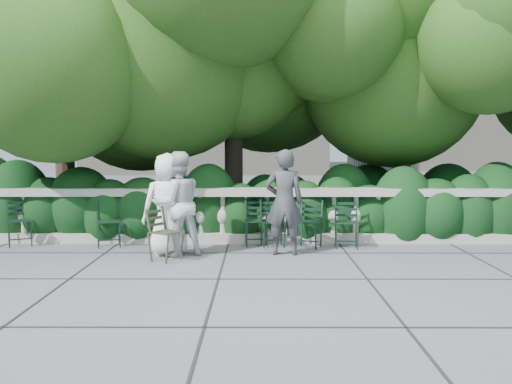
{
  "coord_description": "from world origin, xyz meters",
  "views": [
    {
      "loc": [
        0.03,
        -8.5,
        1.83
      ],
      "look_at": [
        0.0,
        1.0,
        1.0
      ],
      "focal_mm": 40.0,
      "sensor_mm": 36.0,
      "label": 1
    }
  ],
  "objects_px": {
    "chair_b": "(21,247)",
    "person_woman_grey": "(284,202)",
    "chair_f": "(347,250)",
    "chair_c": "(306,249)",
    "chair_weathered": "(173,262)",
    "chair_a": "(110,248)",
    "person_casual_man": "(177,204)",
    "chair_e": "(274,248)",
    "person_businessman": "(168,204)",
    "chair_d": "(257,247)"
  },
  "relations": [
    {
      "from": "chair_b",
      "to": "person_casual_man",
      "type": "xyz_separation_m",
      "value": [
        2.85,
        -0.71,
        0.84
      ]
    },
    {
      "from": "chair_a",
      "to": "chair_weathered",
      "type": "bearing_deg",
      "value": -58.34
    },
    {
      "from": "chair_a",
      "to": "chair_c",
      "type": "relative_size",
      "value": 1.0
    },
    {
      "from": "person_casual_man",
      "to": "chair_c",
      "type": "bearing_deg",
      "value": 169.63
    },
    {
      "from": "chair_weathered",
      "to": "person_businessman",
      "type": "xyz_separation_m",
      "value": [
        -0.16,
        0.53,
        0.83
      ]
    },
    {
      "from": "chair_d",
      "to": "person_woman_grey",
      "type": "relative_size",
      "value": 0.49
    },
    {
      "from": "chair_a",
      "to": "chair_weathered",
      "type": "distance_m",
      "value": 1.69
    },
    {
      "from": "chair_d",
      "to": "chair_e",
      "type": "distance_m",
      "value": 0.31
    },
    {
      "from": "chair_a",
      "to": "person_casual_man",
      "type": "xyz_separation_m",
      "value": [
        1.28,
        -0.62,
        0.84
      ]
    },
    {
      "from": "chair_d",
      "to": "chair_f",
      "type": "bearing_deg",
      "value": -11.29
    },
    {
      "from": "chair_f",
      "to": "person_businessman",
      "type": "relative_size",
      "value": 0.51
    },
    {
      "from": "chair_a",
      "to": "chair_d",
      "type": "relative_size",
      "value": 1.0
    },
    {
      "from": "chair_d",
      "to": "person_casual_man",
      "type": "distance_m",
      "value": 1.69
    },
    {
      "from": "chair_weathered",
      "to": "person_businessman",
      "type": "height_order",
      "value": "person_businessman"
    },
    {
      "from": "chair_f",
      "to": "person_woman_grey",
      "type": "height_order",
      "value": "person_woman_grey"
    },
    {
      "from": "chair_e",
      "to": "person_casual_man",
      "type": "height_order",
      "value": "person_casual_man"
    },
    {
      "from": "chair_d",
      "to": "chair_e",
      "type": "xyz_separation_m",
      "value": [
        0.3,
        -0.08,
        0.0
      ]
    },
    {
      "from": "chair_weathered",
      "to": "person_casual_man",
      "type": "distance_m",
      "value": 0.98
    },
    {
      "from": "person_businessman",
      "to": "person_casual_man",
      "type": "bearing_deg",
      "value": 146.63
    },
    {
      "from": "chair_e",
      "to": "chair_weathered",
      "type": "xyz_separation_m",
      "value": [
        -1.58,
        -1.12,
        0.0
      ]
    },
    {
      "from": "chair_c",
      "to": "person_woman_grey",
      "type": "height_order",
      "value": "person_woman_grey"
    },
    {
      "from": "chair_c",
      "to": "chair_e",
      "type": "xyz_separation_m",
      "value": [
        -0.54,
        0.1,
        0.0
      ]
    },
    {
      "from": "chair_a",
      "to": "chair_d",
      "type": "bearing_deg",
      "value": -15.13
    },
    {
      "from": "chair_c",
      "to": "chair_f",
      "type": "xyz_separation_m",
      "value": [
        0.7,
        -0.02,
        0.0
      ]
    },
    {
      "from": "chair_c",
      "to": "person_casual_man",
      "type": "distance_m",
      "value": 2.34
    },
    {
      "from": "chair_c",
      "to": "chair_weathered",
      "type": "distance_m",
      "value": 2.36
    },
    {
      "from": "person_woman_grey",
      "to": "chair_e",
      "type": "bearing_deg",
      "value": -72.46
    },
    {
      "from": "person_casual_man",
      "to": "chair_a",
      "type": "bearing_deg",
      "value": -50.34
    },
    {
      "from": "chair_b",
      "to": "person_casual_man",
      "type": "height_order",
      "value": "person_casual_man"
    },
    {
      "from": "chair_b",
      "to": "chair_e",
      "type": "distance_m",
      "value": 4.43
    },
    {
      "from": "chair_e",
      "to": "person_woman_grey",
      "type": "bearing_deg",
      "value": -83.56
    },
    {
      "from": "chair_c",
      "to": "chair_e",
      "type": "bearing_deg",
      "value": -167.81
    },
    {
      "from": "chair_b",
      "to": "chair_e",
      "type": "height_order",
      "value": "same"
    },
    {
      "from": "chair_b",
      "to": "chair_d",
      "type": "height_order",
      "value": "same"
    },
    {
      "from": "chair_a",
      "to": "chair_b",
      "type": "xyz_separation_m",
      "value": [
        -1.58,
        0.09,
        0.0
      ]
    },
    {
      "from": "person_casual_man",
      "to": "chair_weathered",
      "type": "bearing_deg",
      "value": 65.35
    },
    {
      "from": "chair_f",
      "to": "person_casual_man",
      "type": "xyz_separation_m",
      "value": [
        -2.82,
        -0.51,
        0.84
      ]
    },
    {
      "from": "chair_d",
      "to": "person_casual_man",
      "type": "height_order",
      "value": "person_casual_man"
    },
    {
      "from": "chair_a",
      "to": "chair_c",
      "type": "bearing_deg",
      "value": -18.63
    },
    {
      "from": "person_businessman",
      "to": "chair_f",
      "type": "bearing_deg",
      "value": 167.86
    },
    {
      "from": "chair_weathered",
      "to": "person_businessman",
      "type": "bearing_deg",
      "value": 47.31
    },
    {
      "from": "chair_a",
      "to": "person_casual_man",
      "type": "relative_size",
      "value": 0.5
    },
    {
      "from": "chair_f",
      "to": "person_woman_grey",
      "type": "bearing_deg",
      "value": -154.1
    },
    {
      "from": "chair_c",
      "to": "chair_weathered",
      "type": "relative_size",
      "value": 1.0
    },
    {
      "from": "chair_b",
      "to": "chair_f",
      "type": "relative_size",
      "value": 1.0
    },
    {
      "from": "chair_e",
      "to": "chair_f",
      "type": "bearing_deg",
      "value": -14.01
    },
    {
      "from": "chair_e",
      "to": "person_casual_man",
      "type": "xyz_separation_m",
      "value": [
        -1.58,
        -0.63,
        0.84
      ]
    },
    {
      "from": "chair_b",
      "to": "person_woman_grey",
      "type": "bearing_deg",
      "value": -33.1
    },
    {
      "from": "chair_d",
      "to": "chair_f",
      "type": "distance_m",
      "value": 1.55
    },
    {
      "from": "chair_e",
      "to": "chair_weathered",
      "type": "distance_m",
      "value": 1.94
    }
  ]
}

